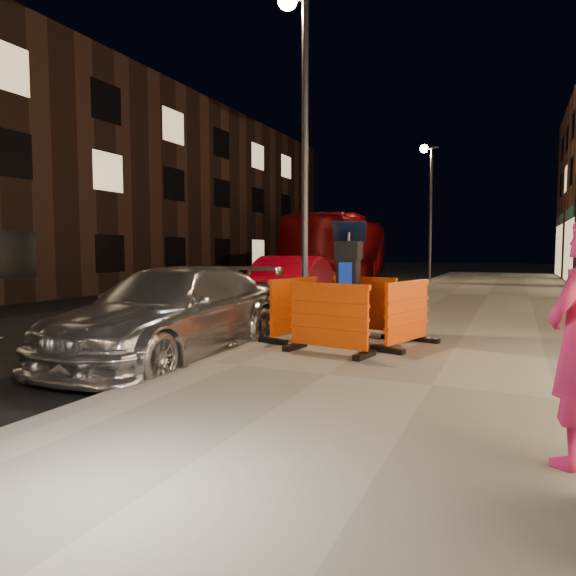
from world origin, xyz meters
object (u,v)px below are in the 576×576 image
at_px(car_red, 288,314).
at_px(barrier_kerbside, 294,308).
at_px(barrier_back, 364,305).
at_px(car_silver, 174,357).
at_px(bus_doubledecker, 341,281).
at_px(parking_kiosk, 348,286).
at_px(barrier_front, 328,318).
at_px(barrier_bldgside, 407,314).

bearing_deg(car_red, barrier_kerbside, -71.51).
xyz_separation_m(barrier_back, barrier_kerbside, (-0.95, -0.95, 0.00)).
relative_size(barrier_back, car_silver, 0.28).
bearing_deg(bus_doubledecker, parking_kiosk, -76.92).
bearing_deg(car_silver, car_red, 94.27).
bearing_deg(barrier_front, parking_kiosk, 99.91).
distance_m(barrier_kerbside, barrier_bldgside, 1.90).
relative_size(barrier_bldgside, car_silver, 0.28).
bearing_deg(parking_kiosk, car_red, 140.19).
height_order(barrier_back, car_silver, barrier_back).
xyz_separation_m(barrier_bldgside, car_silver, (-3.28, -1.51, -0.66)).
relative_size(car_silver, bus_doubledecker, 0.39).
bearing_deg(car_red, parking_kiosk, -61.58).
xyz_separation_m(barrier_back, barrier_bldgside, (0.95, -0.95, 0.00)).
bearing_deg(barrier_bldgside, car_red, 60.17).
xyz_separation_m(barrier_front, car_red, (-2.88, 5.01, -0.66)).
relative_size(barrier_front, car_red, 0.29).
bearing_deg(bus_doubledecker, barrier_back, -75.97).
bearing_deg(barrier_kerbside, bus_doubledecker, 28.53).
height_order(parking_kiosk, bus_doubledecker, parking_kiosk).
relative_size(parking_kiosk, barrier_bldgside, 1.40).
distance_m(car_silver, bus_doubledecker, 19.88).
bearing_deg(car_red, barrier_bldgside, -53.60).
bearing_deg(barrier_front, car_red, 129.74).
bearing_deg(parking_kiosk, barrier_bldgside, 14.91).
bearing_deg(bus_doubledecker, car_silver, -84.68).
xyz_separation_m(barrier_back, bus_doubledecker, (-5.99, 17.08, -0.66)).
height_order(barrier_back, car_red, barrier_back).
xyz_separation_m(car_silver, bus_doubledecker, (-3.67, 19.54, 0.00)).
distance_m(parking_kiosk, car_silver, 2.97).
bearing_deg(car_silver, parking_kiosk, 31.61).
bearing_deg(barrier_front, barrier_kerbside, 144.91).
height_order(barrier_bldgside, car_silver, barrier_bldgside).
distance_m(barrier_back, car_silver, 3.45).
bearing_deg(car_silver, barrier_front, 12.17).
height_order(parking_kiosk, barrier_bldgside, parking_kiosk).
bearing_deg(barrier_back, parking_kiosk, -72.09).
height_order(barrier_front, car_silver, barrier_front).
xyz_separation_m(barrier_bldgside, bus_doubledecker, (-6.94, 18.03, -0.66)).
xyz_separation_m(parking_kiosk, bus_doubledecker, (-5.99, 18.03, -1.07)).
bearing_deg(barrier_front, barrier_bldgside, 54.91).
distance_m(barrier_back, barrier_bldgside, 1.34).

